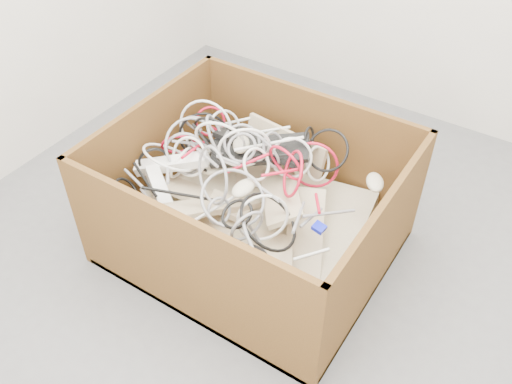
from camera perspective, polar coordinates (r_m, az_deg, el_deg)
The scene contains 8 objects.
ground at distance 2.31m, azimuth 2.39°, elevation -9.28°, with size 3.00×3.00×0.00m, color #565659.
cardboard_box at distance 2.34m, azimuth -0.56°, elevation -2.94°, with size 1.10×0.91×0.56m.
keyboard_pile at distance 2.26m, azimuth -0.22°, elevation -0.07°, with size 0.81×0.81×0.35m.
mice_scatter at distance 2.16m, azimuth -0.81°, elevation 0.05°, with size 0.75×0.74×0.18m.
power_strip_left at distance 2.33m, azimuth -8.68°, elevation 2.90°, with size 0.32×0.06×0.04m, color white.
power_strip_right at distance 2.23m, azimuth -9.70°, elevation -0.16°, with size 0.28×0.06×0.04m, color white.
vga_plug at distance 2.05m, azimuth 6.48°, elevation -3.64°, with size 0.04×0.04×0.02m, color #0E18D4.
cable_tangle at distance 2.24m, azimuth -2.53°, elevation 3.11°, with size 0.98×0.77×0.44m.
Camera 1 is at (0.71, -1.27, 1.80)m, focal length 39.06 mm.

